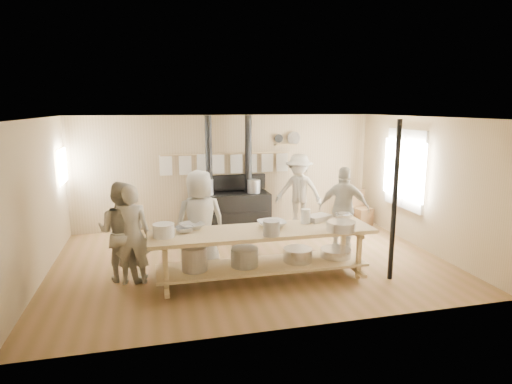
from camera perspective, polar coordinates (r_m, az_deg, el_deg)
ground at (r=7.97m, az=-0.75°, el=-9.16°), size 7.00×7.00×0.00m
room_shell at (r=7.55m, az=-0.79°, el=2.46°), size 7.00×7.00×7.00m
window_right at (r=9.49m, az=19.28°, el=2.89°), size 0.09×1.50×1.65m
left_opening at (r=9.52m, az=-24.39°, el=3.15°), size 0.00×0.90×0.90m
stove at (r=9.80m, az=-3.56°, el=-2.06°), size 1.90×0.75×2.60m
towel_rail at (r=9.89m, az=-3.88°, el=4.13°), size 3.00×0.04×0.47m
back_wall_shelf at (r=10.23m, az=4.22°, el=6.90°), size 0.63×0.14×0.32m
prep_table at (r=6.97m, az=0.83°, el=-7.67°), size 3.60×0.90×0.85m
support_post at (r=7.15m, az=17.99°, el=-1.25°), size 0.08×0.08×2.60m
cook_far_left at (r=7.04m, az=-16.27°, el=-5.49°), size 0.62×0.43×1.61m
cook_left at (r=7.23m, az=-17.47°, el=-5.04°), size 0.96×0.86×1.63m
cook_center at (r=7.29m, az=-7.48°, el=-3.92°), size 0.93×0.67×1.76m
cook_right at (r=8.52m, az=11.65°, el=-2.21°), size 1.05×0.80×1.66m
cook_by_window at (r=9.97m, az=5.73°, el=0.14°), size 1.28×1.18×1.73m
chair at (r=10.57m, az=13.90°, el=-2.95°), size 0.46×0.46×0.82m
bowl_white_a at (r=6.99m, az=-8.51°, el=-4.50°), size 0.48×0.48×0.09m
bowl_steel_a at (r=6.81m, az=-9.54°, el=-4.97°), size 0.40×0.40×0.09m
bowl_white_b at (r=6.99m, az=2.11°, el=-4.30°), size 0.50×0.50×0.11m
bowl_steel_b at (r=7.67m, az=11.58°, el=-3.18°), size 0.31×0.31×0.09m
roasting_pan at (r=7.48m, az=8.28°, el=-3.42°), size 0.51×0.43×0.10m
mixing_bowl_large at (r=6.94m, az=11.26°, el=-4.47°), size 0.53×0.53×0.15m
bucket_galv at (r=6.54m, az=2.06°, el=-4.84°), size 0.26×0.26×0.23m
deep_bowl_enamel at (r=6.63m, az=-12.21°, el=-5.02°), size 0.34×0.34×0.20m
pitcher at (r=7.26m, az=6.65°, el=-3.22°), size 0.20×0.20×0.25m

